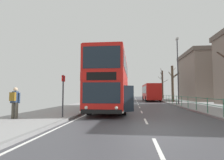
{
  "coord_description": "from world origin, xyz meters",
  "views": [
    {
      "loc": [
        -0.68,
        -7.59,
        1.53
      ],
      "look_at": [
        -2.39,
        7.41,
        2.59
      ],
      "focal_mm": 29.44,
      "sensor_mm": 36.0,
      "label": 1
    }
  ],
  "objects_px": {
    "double_decker_bus_main": "(112,83)",
    "pedestrian_with_backpack": "(15,100)",
    "street_lamp_far_side": "(178,66)",
    "bare_tree_far_00": "(173,83)",
    "bus_stop_sign_near": "(63,91)",
    "bare_tree_far_02": "(162,84)",
    "background_building_00": "(222,76)",
    "background_bus_far_lane": "(151,92)"
  },
  "relations": [
    {
      "from": "pedestrian_with_backpack",
      "to": "bare_tree_far_02",
      "type": "relative_size",
      "value": 0.23
    },
    {
      "from": "background_building_00",
      "to": "double_decker_bus_main",
      "type": "bearing_deg",
      "value": -130.77
    },
    {
      "from": "double_decker_bus_main",
      "to": "pedestrian_with_backpack",
      "type": "height_order",
      "value": "double_decker_bus_main"
    },
    {
      "from": "bus_stop_sign_near",
      "to": "double_decker_bus_main",
      "type": "bearing_deg",
      "value": 68.03
    },
    {
      "from": "bus_stop_sign_near",
      "to": "bare_tree_far_00",
      "type": "bearing_deg",
      "value": 62.0
    },
    {
      "from": "bare_tree_far_00",
      "to": "background_bus_far_lane",
      "type": "bearing_deg",
      "value": 112.15
    },
    {
      "from": "double_decker_bus_main",
      "to": "background_bus_far_lane",
      "type": "bearing_deg",
      "value": 75.69
    },
    {
      "from": "background_building_00",
      "to": "bus_stop_sign_near",
      "type": "bearing_deg",
      "value": -127.65
    },
    {
      "from": "double_decker_bus_main",
      "to": "bare_tree_far_02",
      "type": "height_order",
      "value": "bare_tree_far_02"
    },
    {
      "from": "background_building_00",
      "to": "bare_tree_far_02",
      "type": "bearing_deg",
      "value": 143.76
    },
    {
      "from": "bus_stop_sign_near",
      "to": "background_building_00",
      "type": "xyz_separation_m",
      "value": [
        21.48,
        27.85,
        3.17
      ]
    },
    {
      "from": "pedestrian_with_backpack",
      "to": "bare_tree_far_00",
      "type": "xyz_separation_m",
      "value": [
        12.63,
        20.41,
        1.96
      ]
    },
    {
      "from": "double_decker_bus_main",
      "to": "bare_tree_far_00",
      "type": "relative_size",
      "value": 1.91
    },
    {
      "from": "bare_tree_far_02",
      "to": "background_building_00",
      "type": "bearing_deg",
      "value": -36.24
    },
    {
      "from": "background_bus_far_lane",
      "to": "bus_stop_sign_near",
      "type": "relative_size",
      "value": 4.48
    },
    {
      "from": "pedestrian_with_backpack",
      "to": "background_bus_far_lane",
      "type": "bearing_deg",
      "value": 70.17
    },
    {
      "from": "background_bus_far_lane",
      "to": "bare_tree_far_00",
      "type": "distance_m",
      "value": 7.54
    },
    {
      "from": "background_building_00",
      "to": "bare_tree_far_00",
      "type": "bearing_deg",
      "value": -142.9
    },
    {
      "from": "background_building_00",
      "to": "street_lamp_far_side",
      "type": "bearing_deg",
      "value": -129.6
    },
    {
      "from": "bus_stop_sign_near",
      "to": "bare_tree_far_02",
      "type": "xyz_separation_m",
      "value": [
        11.24,
        35.36,
        2.01
      ]
    },
    {
      "from": "street_lamp_far_side",
      "to": "bare_tree_far_00",
      "type": "height_order",
      "value": "street_lamp_far_side"
    },
    {
      "from": "pedestrian_with_backpack",
      "to": "background_building_00",
      "type": "xyz_separation_m",
      "value": [
        23.8,
        28.86,
        3.69
      ]
    },
    {
      "from": "double_decker_bus_main",
      "to": "street_lamp_far_side",
      "type": "xyz_separation_m",
      "value": [
        7.58,
        8.22,
        2.6
      ]
    },
    {
      "from": "bare_tree_far_00",
      "to": "bare_tree_far_02",
      "type": "xyz_separation_m",
      "value": [
        0.92,
        15.96,
        0.57
      ]
    },
    {
      "from": "bus_stop_sign_near",
      "to": "street_lamp_far_side",
      "type": "height_order",
      "value": "street_lamp_far_side"
    },
    {
      "from": "pedestrian_with_backpack",
      "to": "background_building_00",
      "type": "distance_m",
      "value": 37.59
    },
    {
      "from": "bare_tree_far_00",
      "to": "street_lamp_far_side",
      "type": "bearing_deg",
      "value": -95.15
    },
    {
      "from": "double_decker_bus_main",
      "to": "street_lamp_far_side",
      "type": "distance_m",
      "value": 11.48
    },
    {
      "from": "street_lamp_far_side",
      "to": "pedestrian_with_backpack",
      "type": "bearing_deg",
      "value": -129.43
    },
    {
      "from": "background_bus_far_lane",
      "to": "background_building_00",
      "type": "xyz_separation_m",
      "value": [
        13.97,
        1.58,
        3.09
      ]
    },
    {
      "from": "bus_stop_sign_near",
      "to": "street_lamp_far_side",
      "type": "bearing_deg",
      "value": 54.47
    },
    {
      "from": "pedestrian_with_backpack",
      "to": "background_building_00",
      "type": "relative_size",
      "value": 0.12
    },
    {
      "from": "street_lamp_far_side",
      "to": "bare_tree_far_02",
      "type": "relative_size",
      "value": 1.17
    },
    {
      "from": "double_decker_bus_main",
      "to": "bare_tree_far_02",
      "type": "relative_size",
      "value": 1.5
    },
    {
      "from": "bare_tree_far_00",
      "to": "bare_tree_far_02",
      "type": "distance_m",
      "value": 16.0
    },
    {
      "from": "pedestrian_with_backpack",
      "to": "bare_tree_far_00",
      "type": "distance_m",
      "value": 24.08
    },
    {
      "from": "background_bus_far_lane",
      "to": "bare_tree_far_02",
      "type": "relative_size",
      "value": 1.51
    },
    {
      "from": "double_decker_bus_main",
      "to": "background_bus_far_lane",
      "type": "distance_m",
      "value": 21.43
    },
    {
      "from": "background_bus_far_lane",
      "to": "pedestrian_with_backpack",
      "type": "distance_m",
      "value": 29.0
    },
    {
      "from": "double_decker_bus_main",
      "to": "pedestrian_with_backpack",
      "type": "bearing_deg",
      "value": -124.85
    },
    {
      "from": "background_bus_far_lane",
      "to": "street_lamp_far_side",
      "type": "height_order",
      "value": "street_lamp_far_side"
    },
    {
      "from": "bare_tree_far_00",
      "to": "bare_tree_far_02",
      "type": "relative_size",
      "value": 0.79
    }
  ]
}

